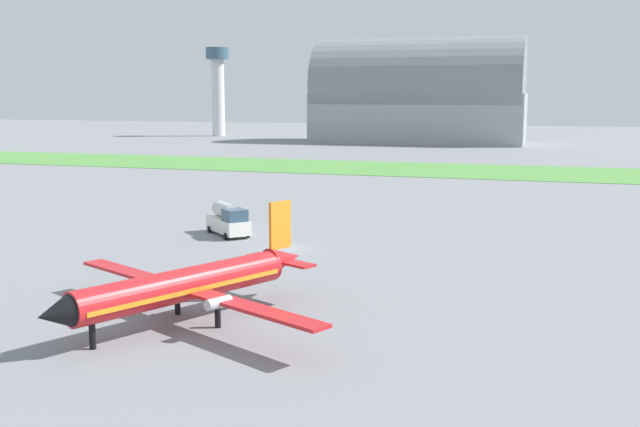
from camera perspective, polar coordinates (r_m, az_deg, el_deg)
name	(u,v)px	position (r m, az deg, el deg)	size (l,w,h in m)	color
ground_plane	(286,249)	(70.17, -2.64, -2.71)	(600.00, 600.00, 0.00)	gray
grass_taxiway_strip	(425,170)	(145.59, 8.02, 3.36)	(360.00, 28.00, 0.08)	#549342
airplane_foreground_turboprop	(188,284)	(47.77, -10.08, -5.33)	(21.58, 18.76, 6.98)	red
fuel_truck_near_gate	(228,220)	(77.08, -7.03, -0.50)	(6.37, 6.21, 3.29)	white
hangar_distant	(419,96)	(228.48, 7.57, 8.92)	(62.68, 27.77, 31.16)	#9399A3
control_tower	(218,83)	(265.83, -7.83, 9.87)	(8.00, 8.00, 30.58)	silver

